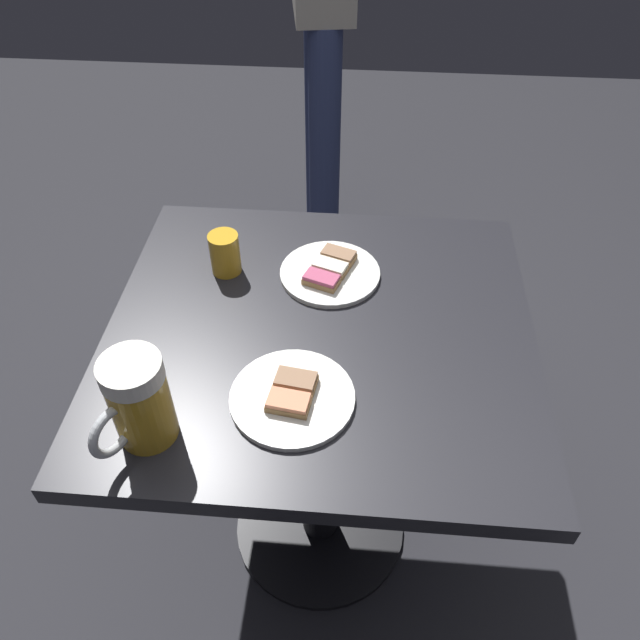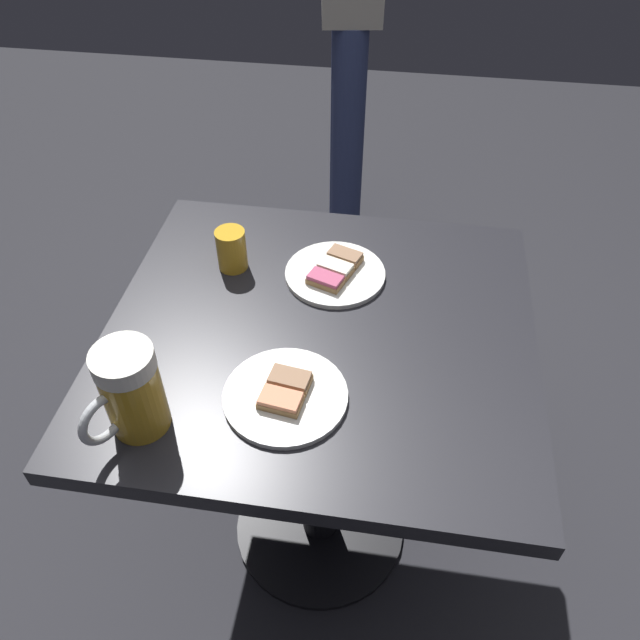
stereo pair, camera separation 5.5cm
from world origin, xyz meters
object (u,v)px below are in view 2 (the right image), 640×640
object	(u,v)px
beer_glass_small	(232,249)
plate_far	(285,395)
plate_near	(335,272)
beer_mug	(130,392)

from	to	relation	value
beer_glass_small	plate_far	bearing A→B (deg)	118.04
plate_near	plate_far	size ratio (longest dim) A/B	0.97
plate_near	beer_glass_small	bearing A→B (deg)	0.46
plate_near	plate_far	world-z (taller)	same
plate_far	beer_glass_small	distance (m)	0.36
plate_near	plate_far	bearing A→B (deg)	83.07
plate_far	beer_glass_small	world-z (taller)	beer_glass_small
plate_far	beer_glass_small	bearing A→B (deg)	-61.96
beer_glass_small	beer_mug	bearing A→B (deg)	83.37
plate_near	beer_mug	bearing A→B (deg)	57.84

